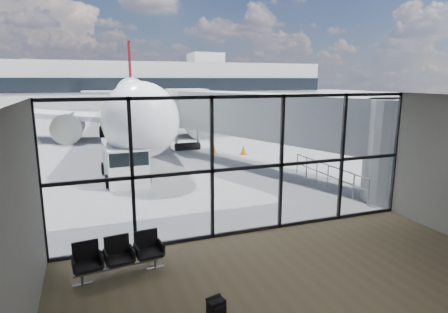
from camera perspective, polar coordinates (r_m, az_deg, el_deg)
ground at (r=51.08m, az=-14.81°, el=5.73°), size 220.00×220.00×0.00m
lounge_shell at (r=7.82m, az=18.01°, el=-6.07°), size 12.02×8.01×4.51m
glass_curtain_wall at (r=11.92m, az=3.63°, el=-1.49°), size 12.10×0.12×4.50m
jet_bridge at (r=20.24m, az=8.35°, el=5.33°), size 8.00×16.50×4.33m
apron_railing at (r=17.98m, az=15.54°, el=-2.39°), size 0.06×5.46×1.11m
far_terminal at (r=72.71m, az=-17.16°, el=10.59°), size 80.00×12.20×11.00m
tree_5 at (r=83.27m, az=-27.76°, el=11.01°), size 6.27×6.27×9.03m
seating_row at (r=10.31m, az=-15.79°, el=-14.08°), size 2.26×0.87×1.00m
backpack at (r=8.38m, az=-1.14°, el=-22.44°), size 0.40×0.39×0.54m
airliner at (r=35.06m, az=-13.59°, el=8.09°), size 32.40×37.64×9.70m
service_van at (r=19.33m, az=-14.95°, el=-0.69°), size 2.16×4.28×1.84m
traffic_cone_b at (r=25.59m, az=-1.55°, el=1.14°), size 0.41×0.41×0.58m
traffic_cone_c at (r=25.10m, az=2.98°, el=0.98°), size 0.44×0.44×0.63m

